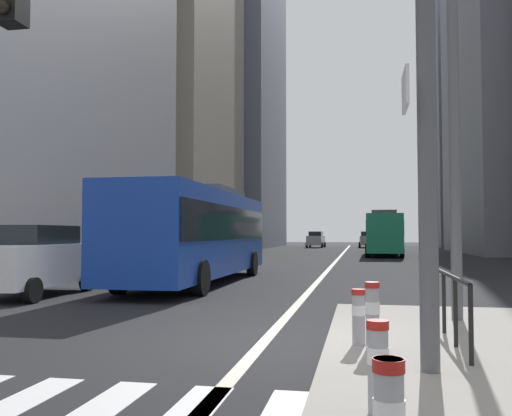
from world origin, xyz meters
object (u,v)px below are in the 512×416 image
Objects in this scene: city_bus_blue_oncoming at (198,230)px; bollard_right at (372,312)px; car_receding_near at (367,239)px; traffic_signal_gantry at (267,41)px; street_lamp_post at (453,42)px; sedan_white_oncoming at (32,260)px; city_bus_red_receding at (383,232)px; bollard_left at (378,361)px; car_oncoming_mid at (316,239)px; car_receding_far at (381,241)px; bollard_back at (359,314)px.

city_bus_blue_oncoming is 12.51× the size of bollard_right.
city_bus_blue_oncoming reaches higher than car_receding_near.
traffic_signal_gantry is (4.43, -11.69, 2.25)m from city_bus_blue_oncoming.
street_lamp_post is at bearing 54.76° from traffic_signal_gantry.
sedan_white_oncoming is 31.78m from city_bus_red_receding.
street_lamp_post reaches higher than bollard_right.
street_lamp_post reaches higher than city_bus_blue_oncoming.
bollard_right is (-1.58, -36.04, -1.18)m from city_bus_red_receding.
city_bus_blue_oncoming is 14.48m from bollard_left.
car_oncoming_mid is 60.20m from traffic_signal_gantry.
bollard_right is (1.25, 1.05, -3.43)m from traffic_signal_gantry.
city_bus_blue_oncoming is 12.12m from bollard_right.
city_bus_blue_oncoming is 2.62× the size of sedan_white_oncoming.
city_bus_red_receding is at bearing 70.46° from sedan_white_oncoming.
sedan_white_oncoming is 10.92m from bollard_right.
car_receding_near is 0.57× the size of street_lamp_post.
street_lamp_post is (0.94, -57.46, 4.29)m from car_receding_near.
car_oncoming_mid is 0.98× the size of car_receding_far.
car_receding_near is at bearing 13.64° from car_oncoming_mid.
car_receding_far is at bearing 74.87° from sedan_white_oncoming.
car_receding_far is 0.73× the size of traffic_signal_gantry.
sedan_white_oncoming is 0.54× the size of street_lamp_post.
car_oncoming_mid is 59.18m from bollard_right.
car_receding_near is 0.77× the size of traffic_signal_gantry.
bollard_right is (5.68, -10.64, -1.18)m from city_bus_blue_oncoming.
car_receding_far is (7.22, -12.94, 0.00)m from car_oncoming_mid.
city_bus_red_receding is 9.99m from car_receding_far.
bollard_right is at bearing -92.51° from city_bus_red_receding.
car_receding_near reaches higher than bollard_left.
bollard_back is (-0.81, -60.09, -0.40)m from car_receding_near.
city_bus_red_receding is 33.27m from street_lamp_post.
city_bus_blue_oncoming is 1.91× the size of traffic_signal_gantry.
city_bus_red_receding is 12.70× the size of bollard_right.
city_bus_red_receding is at bearing -87.76° from car_receding_near.
bollard_left is (5.48, -61.55, -0.39)m from car_oncoming_mid.
car_oncoming_mid is (3.56, 52.82, -0.00)m from sedan_white_oncoming.
traffic_signal_gantry is 3.91m from bollard_back.
sedan_white_oncoming is 0.95× the size of car_receding_near.
car_oncoming_mid reaches higher than bollard_back.
bollard_right is (-0.63, -60.40, -0.33)m from car_receding_near.
bollard_right is at bearing -118.07° from street_lamp_post.
city_bus_red_receding is at bearing -90.90° from car_receding_far.
city_bus_blue_oncoming reaches higher than car_receding_far.
car_oncoming_mid is at bearing 119.18° from car_receding_far.
city_bus_blue_oncoming is 11.12m from street_lamp_post.
bollard_back is (-1.92, -45.67, -0.40)m from car_receding_far.
street_lamp_post is at bearing -89.06° from car_receding_near.
traffic_signal_gantry is at bearing -85.96° from car_oncoming_mid.
bollard_back is at bearing -123.74° from street_lamp_post.
car_receding_far is at bearing 87.84° from bollard_right.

